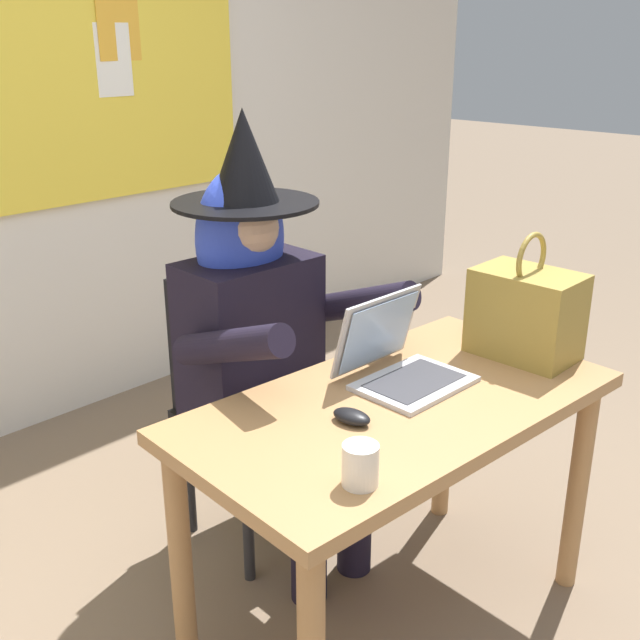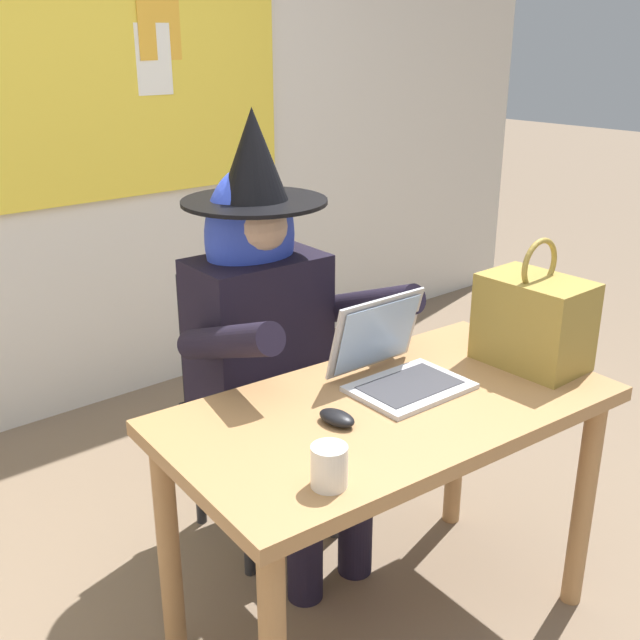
% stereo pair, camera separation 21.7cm
% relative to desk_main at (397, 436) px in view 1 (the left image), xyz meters
% --- Properties ---
extents(desk_main, '(1.24, 0.72, 0.73)m').
position_rel_desk_main_xyz_m(desk_main, '(0.00, 0.00, 0.00)').
color(desk_main, '#A37547').
rests_on(desk_main, ground).
extents(chair_at_desk, '(0.46, 0.46, 0.92)m').
position_rel_desk_main_xyz_m(chair_at_desk, '(0.03, 0.68, -0.10)').
color(chair_at_desk, black).
rests_on(chair_at_desk, ground).
extents(person_costumed, '(0.61, 0.70, 1.44)m').
position_rel_desk_main_xyz_m(person_costumed, '(0.02, 0.56, 0.18)').
color(person_costumed, black).
rests_on(person_costumed, ground).
extents(laptop, '(0.32, 0.30, 0.23)m').
position_rel_desk_main_xyz_m(laptop, '(0.10, 0.08, 0.16)').
color(laptop, '#B7B7BC').
rests_on(laptop, desk_main).
extents(computer_mouse, '(0.07, 0.11, 0.03)m').
position_rel_desk_main_xyz_m(computer_mouse, '(-0.18, 0.01, 0.13)').
color(computer_mouse, black).
rests_on(computer_mouse, desk_main).
extents(handbag, '(0.20, 0.30, 0.38)m').
position_rel_desk_main_xyz_m(handbag, '(0.49, -0.08, 0.24)').
color(handbag, olive).
rests_on(handbag, desk_main).
extents(coffee_mug, '(0.08, 0.08, 0.09)m').
position_rel_desk_main_xyz_m(coffee_mug, '(-0.38, -0.19, 0.16)').
color(coffee_mug, silver).
rests_on(coffee_mug, desk_main).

